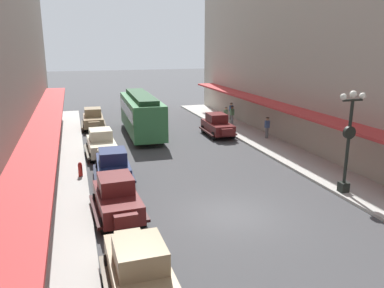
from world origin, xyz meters
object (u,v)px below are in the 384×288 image
object	(u,v)px
parked_car_1	(101,143)
parked_car_2	(113,164)
pedestrian_3	(267,127)
pedestrian_0	(231,111)
parked_car_0	(117,197)
parked_car_4	(139,267)
parked_car_5	(93,118)
streetcar	(141,113)
pedestrian_2	(226,116)
lamp_post_with_clock	(349,138)
pedestrian_1	(232,115)
fire_hydrant	(80,169)
parked_car_3	(217,125)

from	to	relation	value
parked_car_1	parked_car_2	world-z (taller)	same
pedestrian_3	pedestrian_0	bearing A→B (deg)	88.13
parked_car_0	parked_car_4	size ratio (longest dim) A/B	1.01
parked_car_2	parked_car_5	world-z (taller)	same
streetcar	pedestrian_2	bearing A→B (deg)	8.14
lamp_post_with_clock	pedestrian_0	world-z (taller)	lamp_post_with_clock
parked_car_1	pedestrian_2	xyz separation A→B (m)	(11.80, 6.58, 0.07)
parked_car_4	streetcar	world-z (taller)	streetcar
parked_car_0	pedestrian_3	bearing A→B (deg)	39.33
parked_car_2	pedestrian_3	distance (m)	14.04
parked_car_2	pedestrian_3	xyz separation A→B (m)	(12.72, 5.93, 0.07)
parked_car_0	streetcar	world-z (taller)	streetcar
pedestrian_1	pedestrian_3	bearing A→B (deg)	-85.28
lamp_post_with_clock	pedestrian_0	size ratio (longest dim) A/B	3.09
parked_car_5	fire_hydrant	distance (m)	13.58
pedestrian_0	parked_car_4	bearing A→B (deg)	-118.59
streetcar	pedestrian_0	distance (m)	10.09
parked_car_5	pedestrian_0	distance (m)	13.27
parked_car_3	parked_car_4	world-z (taller)	same
streetcar	pedestrian_3	bearing A→B (deg)	-26.71
parked_car_0	lamp_post_with_clock	xyz separation A→B (m)	(11.30, -0.81, 2.04)
parked_car_0	pedestrian_0	world-z (taller)	parked_car_0
lamp_post_with_clock	streetcar	bearing A→B (deg)	114.94
parked_car_4	pedestrian_3	bearing A→B (deg)	51.60
parked_car_2	parked_car_4	distance (m)	10.50
pedestrian_1	pedestrian_3	distance (m)	5.96
parked_car_2	parked_car_4	xyz separation A→B (m)	(-0.30, -10.50, 0.00)
pedestrian_0	pedestrian_3	distance (m)	7.95
parked_car_0	parked_car_5	world-z (taller)	same
lamp_post_with_clock	pedestrian_3	distance (m)	11.79
parked_car_0	fire_hydrant	distance (m)	5.84
parked_car_2	pedestrian_2	bearing A→B (deg)	45.47
fire_hydrant	pedestrian_2	world-z (taller)	pedestrian_2
lamp_post_with_clock	pedestrian_0	xyz separation A→B (m)	(1.99, 19.43, -1.97)
parked_car_0	pedestrian_1	xyz separation A→B (m)	(12.54, 16.62, 0.07)
parked_car_0	parked_car_4	world-z (taller)	same
parked_car_2	parked_car_3	xyz separation A→B (m)	(9.46, 8.45, 0.00)
parked_car_2	parked_car_3	world-z (taller)	same
pedestrian_2	parked_car_5	bearing A→B (deg)	167.35
parked_car_2	pedestrian_1	world-z (taller)	parked_car_2
parked_car_5	fire_hydrant	xyz separation A→B (m)	(-1.48, -13.49, -0.38)
parked_car_4	lamp_post_with_clock	xyz separation A→B (m)	(11.29, 4.94, 2.04)
parked_car_1	streetcar	bearing A→B (deg)	55.51
parked_car_4	lamp_post_with_clock	world-z (taller)	lamp_post_with_clock
parked_car_3	parked_car_4	bearing A→B (deg)	-117.24
lamp_post_with_clock	pedestrian_2	world-z (taller)	lamp_post_with_clock
streetcar	pedestrian_1	size ratio (longest dim) A/B	5.79
pedestrian_1	pedestrian_3	size ratio (longest dim) A/B	1.00
pedestrian_0	pedestrian_2	xyz separation A→B (m)	(-1.43, -2.14, 0.00)
parked_car_3	fire_hydrant	world-z (taller)	parked_car_3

